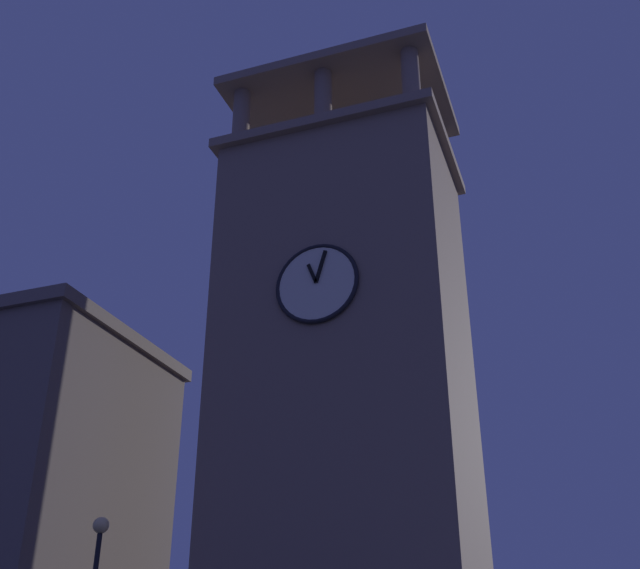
# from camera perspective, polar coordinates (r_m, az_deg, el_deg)

# --- Properties ---
(clocktower) EXTENTS (8.88, 6.69, 26.45)m
(clocktower) POSITION_cam_1_polar(r_m,az_deg,el_deg) (27.92, 1.94, -7.72)
(clocktower) COLOR gray
(clocktower) RESTS_ON ground_plane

